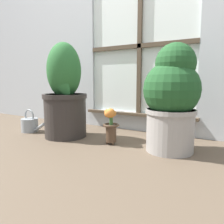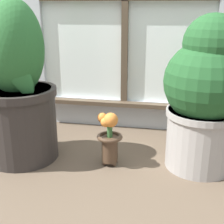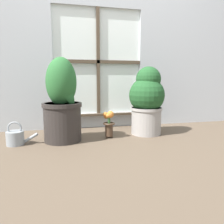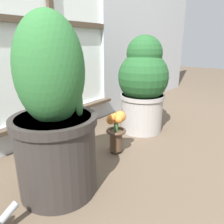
{
  "view_description": "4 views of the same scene",
  "coord_description": "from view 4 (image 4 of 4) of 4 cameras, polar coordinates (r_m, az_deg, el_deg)",
  "views": [
    {
      "loc": [
        0.79,
        -1.11,
        0.44
      ],
      "look_at": [
        -0.01,
        0.23,
        0.22
      ],
      "focal_mm": 35.0,
      "sensor_mm": 36.0,
      "label": 1
    },
    {
      "loc": [
        0.27,
        -1.1,
        0.69
      ],
      "look_at": [
        0.02,
        0.17,
        0.26
      ],
      "focal_mm": 50.0,
      "sensor_mm": 36.0,
      "label": 2
    },
    {
      "loc": [
        -0.42,
        -1.79,
        0.55
      ],
      "look_at": [
        0.05,
        0.22,
        0.24
      ],
      "focal_mm": 35.0,
      "sensor_mm": 36.0,
      "label": 3
    },
    {
      "loc": [
        -0.92,
        -0.52,
        0.62
      ],
      "look_at": [
        0.03,
        0.21,
        0.24
      ],
      "focal_mm": 35.0,
      "sensor_mm": 36.0,
      "label": 4
    }
  ],
  "objects": [
    {
      "name": "potted_plant_left",
      "position": [
        0.9,
        -14.89,
        -1.78
      ],
      "size": [
        0.35,
        0.35,
        0.74
      ],
      "color": "#2D2826",
      "rests_on": "ground_plane"
    },
    {
      "name": "ground_plane",
      "position": [
        1.23,
        7.15,
        -12.92
      ],
      "size": [
        10.0,
        10.0,
        0.0
      ],
      "primitive_type": "plane",
      "color": "brown"
    },
    {
      "name": "potted_plant_right",
      "position": [
        1.56,
        8.09,
        7.26
      ],
      "size": [
        0.35,
        0.35,
        0.67
      ],
      "color": "#9E9993",
      "rests_on": "ground_plane"
    },
    {
      "name": "flower_vase",
      "position": [
        1.25,
        1.08,
        -4.41
      ],
      "size": [
        0.12,
        0.12,
        0.26
      ],
      "color": "#473323",
      "rests_on": "ground_plane"
    }
  ]
}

